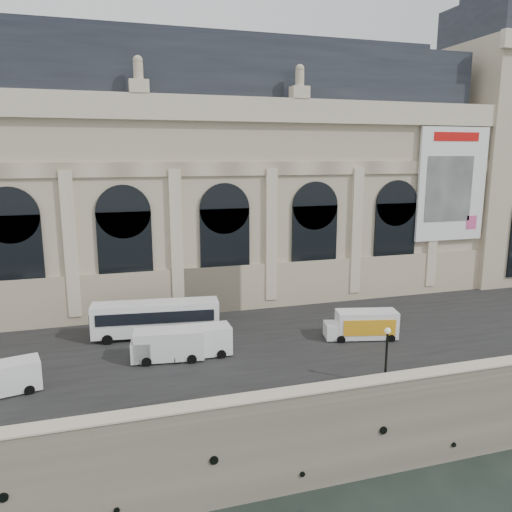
{
  "coord_description": "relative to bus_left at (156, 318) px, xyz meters",
  "views": [
    {
      "loc": [
        -15.57,
        -27.65,
        22.36
      ],
      "look_at": [
        -0.6,
        22.0,
        11.83
      ],
      "focal_mm": 35.0,
      "sensor_mm": 36.0,
      "label": 1
    }
  ],
  "objects": [
    {
      "name": "lamp_right",
      "position": [
        14.76,
        -14.69,
        0.34
      ],
      "size": [
        0.45,
        0.45,
        4.44
      ],
      "color": "black",
      "rests_on": "quay"
    },
    {
      "name": "van_b",
      "position": [
        0.13,
        -5.45,
        -0.56
      ],
      "size": [
        5.98,
        2.95,
        2.56
      ],
      "color": "white",
      "rests_on": "quay"
    },
    {
      "name": "museum",
      "position": [
        5.83,
        14.55,
        11.85
      ],
      "size": [
        69.0,
        18.7,
        29.1
      ],
      "color": "#C0AF93",
      "rests_on": "quay"
    },
    {
      "name": "box_truck",
      "position": [
        17.8,
        -5.72,
        -0.56
      ],
      "size": [
        6.76,
        3.49,
        2.6
      ],
      "color": "white",
      "rests_on": "quay"
    },
    {
      "name": "ground",
      "position": [
        11.81,
        -16.31,
        -7.87
      ],
      "size": [
        260.0,
        260.0,
        0.0
      ],
      "primitive_type": "plane",
      "color": "black",
      "rests_on": "ground"
    },
    {
      "name": "van_c",
      "position": [
        2.48,
        -5.43,
        -0.58
      ],
      "size": [
        5.66,
        2.38,
        2.52
      ],
      "color": "white",
      "rests_on": "quay"
    },
    {
      "name": "parapet",
      "position": [
        11.81,
        -15.71,
        -1.25
      ],
      "size": [
        160.0,
        1.4,
        1.21
      ],
      "color": "gray",
      "rests_on": "quay"
    },
    {
      "name": "street",
      "position": [
        11.81,
        -2.31,
        -1.84
      ],
      "size": [
        160.0,
        24.0,
        0.06
      ],
      "primitive_type": "cube",
      "color": "#2D2D2D",
      "rests_on": "quay"
    },
    {
      "name": "bus_left",
      "position": [
        0.0,
        0.0,
        0.0
      ],
      "size": [
        11.51,
        3.72,
        3.33
      ],
      "color": "white",
      "rests_on": "quay"
    },
    {
      "name": "quay",
      "position": [
        11.81,
        18.69,
        -4.87
      ],
      "size": [
        160.0,
        70.0,
        6.0
      ],
      "primitive_type": "cube",
      "color": "gray",
      "rests_on": "ground"
    },
    {
      "name": "clock_pavilion",
      "position": [
        45.81,
        11.62,
        15.55
      ],
      "size": [
        13.0,
        14.72,
        36.7
      ],
      "color": "#C0AF93",
      "rests_on": "quay"
    }
  ]
}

